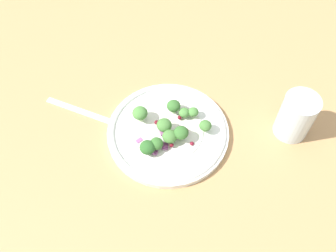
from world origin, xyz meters
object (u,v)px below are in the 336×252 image
broccoli_floret_1 (205,126)px  water_glass (296,116)px  plate (168,131)px  fork (93,115)px  broccoli_floret_0 (156,144)px  broccoli_floret_2 (147,148)px

broccoli_floret_1 → water_glass: bearing=-56.6°
plate → fork: (-3.82, 15.18, -0.61)cm
broccoli_floret_0 → water_glass: (17.05, -19.92, 1.76)cm
broccoli_floret_2 → water_glass: 28.00cm
water_glass → broccoli_floret_1: bearing=123.4°
broccoli_floret_2 → broccoli_floret_0: bearing=-31.6°
broccoli_floret_0 → water_glass: size_ratio=0.27×
broccoli_floret_1 → fork: broccoli_floret_1 is taller
plate → fork: bearing=104.1°
broccoli_floret_2 → plate: bearing=-7.2°
plate → fork: plate is taller
broccoli_floret_1 → fork: (-7.13, 21.32, -2.81)cm
broccoli_floret_0 → broccoli_floret_2: broccoli_floret_2 is taller
broccoli_floret_1 → broccoli_floret_2: (-9.38, 6.91, -0.07)cm
fork → broccoli_floret_1: bearing=-71.5°
plate → broccoli_floret_0: bearing=-177.7°
broccoli_floret_1 → fork: size_ratio=0.13×
plate → fork: 15.66cm
plate → broccoli_floret_0: 4.96cm
plate → broccoli_floret_2: 6.47cm
broccoli_floret_1 → broccoli_floret_0: bearing=142.7°
fork → water_glass: bearing=-65.1°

